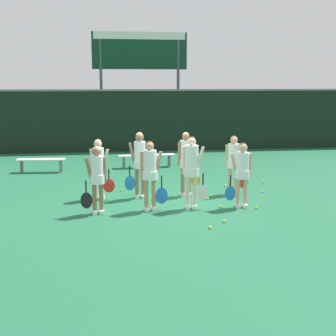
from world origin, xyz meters
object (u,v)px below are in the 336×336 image
tennis_ball_0 (221,206)px  bench_courtside (41,161)px  player_3 (242,169)px  tennis_ball_4 (210,227)px  player_5 (139,159)px  player_7 (234,160)px  tennis_ball_1 (121,190)px  player_0 (97,175)px  tennis_ball_9 (111,185)px  tennis_ball_2 (207,198)px  player_6 (186,158)px  tennis_ball_8 (225,185)px  tennis_ball_5 (263,192)px  player_4 (99,164)px  tennis_ball_3 (257,207)px  tennis_ball_6 (263,182)px  tennis_ball_7 (224,221)px  bench_far (147,156)px  scoreboard (140,57)px  player_1 (150,170)px

tennis_ball_0 → bench_courtside: bearing=133.2°
player_3 → tennis_ball_4: bearing=-117.8°
player_5 → tennis_ball_4: size_ratio=25.24×
player_5 → player_7: player_5 is taller
tennis_ball_1 → bench_courtside: bearing=129.3°
player_0 → player_7: 3.99m
tennis_ball_9 → tennis_ball_2: bearing=-37.8°
player_6 → tennis_ball_0: (0.65, -1.35, -1.00)m
player_5 → tennis_ball_8: 3.01m
tennis_ball_9 → player_0: bearing=-97.1°
player_6 → tennis_ball_8: size_ratio=25.91×
bench_courtside → tennis_ball_5: size_ratio=25.35×
tennis_ball_4 → tennis_ball_9: size_ratio=1.00×
player_4 → player_7: player_7 is taller
tennis_ball_5 → tennis_ball_3: bearing=-114.0°
player_4 → tennis_ball_6: 5.29m
bench_courtside → tennis_ball_7: size_ratio=24.24×
tennis_ball_4 → tennis_ball_5: 3.75m
tennis_ball_6 → player_6: bearing=-153.4°
player_5 → tennis_ball_9: player_5 is taller
tennis_ball_4 → tennis_ball_5: size_ratio=1.08×
player_5 → tennis_ball_6: (3.95, 1.41, -1.02)m
bench_far → player_4: player_4 is taller
bench_far → tennis_ball_7: bearing=-85.6°
player_4 → player_6: player_6 is taller
player_4 → player_7: 3.69m
player_3 → tennis_ball_2: player_3 is taller
player_3 → tennis_ball_4: 2.19m
bench_far → tennis_ball_4: 7.49m
scoreboard → tennis_ball_7: 13.63m
bench_courtside → player_4: 4.56m
player_4 → tennis_ball_6: player_4 is taller
tennis_ball_7 → tennis_ball_1: bearing=122.5°
tennis_ball_9 → bench_courtside: bearing=132.3°
tennis_ball_8 → player_7: bearing=-91.3°
player_0 → player_4: same height
bench_far → player_0: (-1.70, -5.93, 0.53)m
tennis_ball_0 → player_6: bearing=115.7°
tennis_ball_4 → tennis_ball_6: size_ratio=1.07×
tennis_ball_7 → tennis_ball_9: (-2.43, 4.01, 0.00)m
tennis_ball_1 → tennis_ball_4: size_ratio=0.93×
player_3 → tennis_ball_8: player_3 is taller
player_3 → player_6: 1.80m
tennis_ball_0 → tennis_ball_5: same height
player_1 → tennis_ball_9: bearing=105.2°
tennis_ball_1 → tennis_ball_4: 4.16m
bench_courtside → tennis_ball_4: 8.26m
tennis_ball_5 → player_7: bearing=-177.8°
tennis_ball_1 → tennis_ball_5: bearing=-10.7°
player_0 → tennis_ball_0: (3.02, 0.12, -0.90)m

